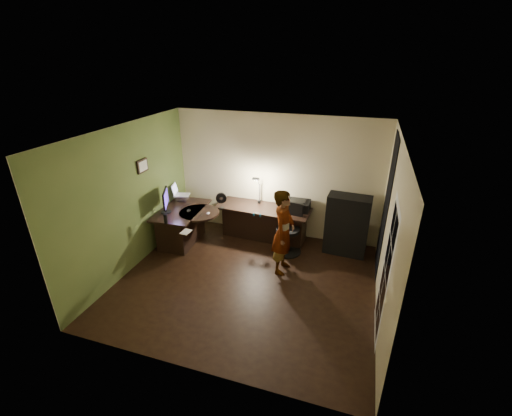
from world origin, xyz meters
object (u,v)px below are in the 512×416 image
(office_chair, at_px, (288,230))
(desk_left, at_px, (183,226))
(person, at_px, (283,232))
(desk_right, at_px, (263,223))
(cabinet, at_px, (347,225))
(monitor, at_px, (165,204))

(office_chair, bearing_deg, desk_left, -164.25)
(desk_left, xyz_separation_m, person, (2.31, -0.38, 0.43))
(office_chair, bearing_deg, desk_right, 157.14)
(cabinet, bearing_deg, monitor, -162.41)
(desk_right, height_order, monitor, monitor)
(desk_left, xyz_separation_m, desk_right, (1.61, 0.67, -0.01))
(desk_left, bearing_deg, monitor, -134.28)
(desk_right, relative_size, office_chair, 1.94)
(monitor, bearing_deg, desk_left, 23.85)
(cabinet, relative_size, monitor, 2.35)
(monitor, bearing_deg, person, -27.64)
(desk_left, relative_size, office_chair, 1.30)
(monitor, bearing_deg, office_chair, -12.57)
(office_chair, bearing_deg, person, -76.55)
(monitor, distance_m, office_chair, 2.56)
(desk_left, xyz_separation_m, office_chair, (2.25, 0.28, 0.13))
(desk_left, bearing_deg, person, -12.01)
(desk_right, distance_m, monitor, 2.13)
(desk_right, height_order, office_chair, office_chair)
(office_chair, bearing_deg, cabinet, 26.36)
(desk_right, xyz_separation_m, cabinet, (1.77, -0.03, 0.25))
(cabinet, bearing_deg, person, -132.68)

